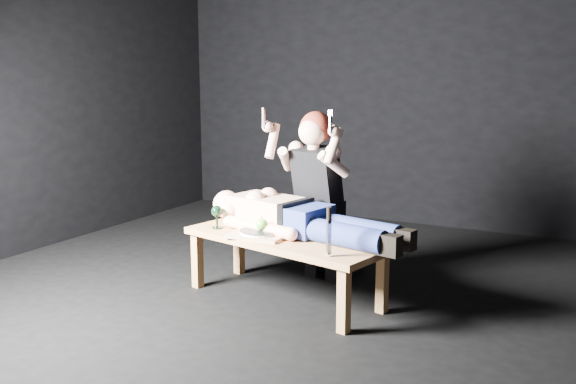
# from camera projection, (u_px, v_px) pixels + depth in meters

# --- Properties ---
(ground) EXTENTS (5.00, 5.00, 0.00)m
(ground) POSITION_uv_depth(u_px,v_px,m) (286.00, 292.00, 4.58)
(ground) COLOR black
(ground) RESTS_ON ground
(back_wall) EXTENTS (5.00, 0.00, 5.00)m
(back_wall) POSITION_uv_depth(u_px,v_px,m) (401.00, 78.00, 6.48)
(back_wall) COLOR black
(back_wall) RESTS_ON ground
(table) EXTENTS (1.53, 0.84, 0.45)m
(table) POSITION_uv_depth(u_px,v_px,m) (285.00, 268.00, 4.39)
(table) COLOR #A07D41
(table) RESTS_ON ground
(lying_man) EXTENTS (1.56, 0.76, 0.27)m
(lying_man) POSITION_uv_depth(u_px,v_px,m) (302.00, 215.00, 4.39)
(lying_man) COLOR #DBAA8B
(lying_man) RESTS_ON table
(kneeling_woman) EXTENTS (0.82, 0.89, 1.32)m
(kneeling_woman) POSITION_uv_depth(u_px,v_px,m) (323.00, 194.00, 4.74)
(kneeling_woman) COLOR black
(kneeling_woman) RESTS_ON ground
(serving_tray) EXTENTS (0.39, 0.29, 0.02)m
(serving_tray) POSITION_uv_depth(u_px,v_px,m) (259.00, 235.00, 4.34)
(serving_tray) COLOR tan
(serving_tray) RESTS_ON table
(plate) EXTENTS (0.26, 0.26, 0.02)m
(plate) POSITION_uv_depth(u_px,v_px,m) (259.00, 232.00, 4.33)
(plate) COLOR white
(plate) RESTS_ON serving_tray
(apple) EXTENTS (0.08, 0.08, 0.08)m
(apple) POSITION_uv_depth(u_px,v_px,m) (262.00, 224.00, 4.32)
(apple) COLOR #4B9C22
(apple) RESTS_ON plate
(goblet) EXTENTS (0.10, 0.10, 0.17)m
(goblet) POSITION_uv_depth(u_px,v_px,m) (217.00, 217.00, 4.55)
(goblet) COLOR black
(goblet) RESTS_ON table
(fork_flat) EXTENTS (0.03, 0.15, 0.01)m
(fork_flat) POSITION_uv_depth(u_px,v_px,m) (231.00, 233.00, 4.42)
(fork_flat) COLOR #B2B2B7
(fork_flat) RESTS_ON table
(knife_flat) EXTENTS (0.08, 0.14, 0.01)m
(knife_flat) POSITION_uv_depth(u_px,v_px,m) (271.00, 241.00, 4.22)
(knife_flat) COLOR #B2B2B7
(knife_flat) RESTS_ON table
(spoon_flat) EXTENTS (0.04, 0.15, 0.01)m
(spoon_flat) POSITION_uv_depth(u_px,v_px,m) (277.00, 240.00, 4.25)
(spoon_flat) COLOR #B2B2B7
(spoon_flat) RESTS_ON table
(carving_knife) EXTENTS (0.05, 0.05, 0.31)m
(carving_knife) POSITION_uv_depth(u_px,v_px,m) (329.00, 232.00, 3.84)
(carving_knife) COLOR #B2B2B7
(carving_knife) RESTS_ON table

